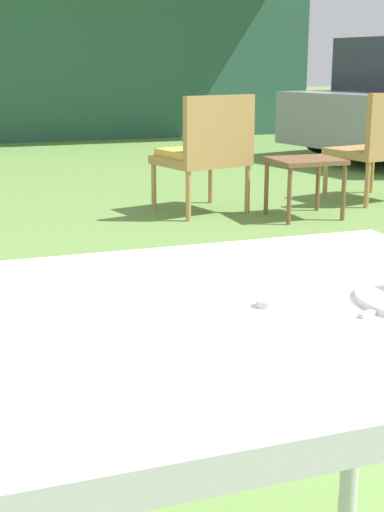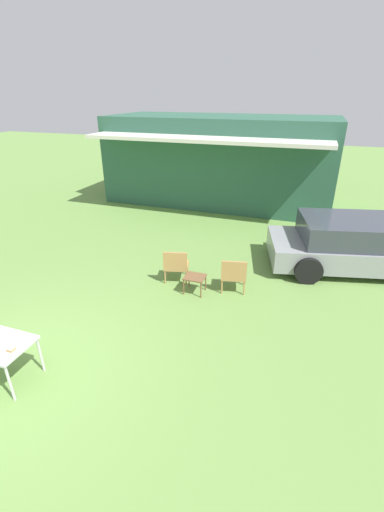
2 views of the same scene
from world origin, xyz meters
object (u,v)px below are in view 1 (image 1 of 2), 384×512
(wicker_chair_cushioned, at_px, (206,150))
(patio_table, at_px, (216,355))
(garden_side_table, at_px, (305,167))
(wicker_chair_plain, at_px, (381,143))

(wicker_chair_cushioned, height_order, patio_table, wicker_chair_cushioned)
(wicker_chair_cushioned, distance_m, garden_side_table, 0.69)
(wicker_chair_plain, height_order, patio_table, wicker_chair_plain)
(wicker_chair_cushioned, bearing_deg, wicker_chair_plain, 164.49)
(garden_side_table, bearing_deg, patio_table, -119.80)
(garden_side_table, bearing_deg, wicker_chair_cushioned, 148.84)
(wicker_chair_plain, bearing_deg, garden_side_table, 10.19)
(wicker_chair_plain, height_order, garden_side_table, wicker_chair_plain)
(wicker_chair_plain, relative_size, patio_table, 0.87)
(wicker_chair_plain, bearing_deg, patio_table, 41.38)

